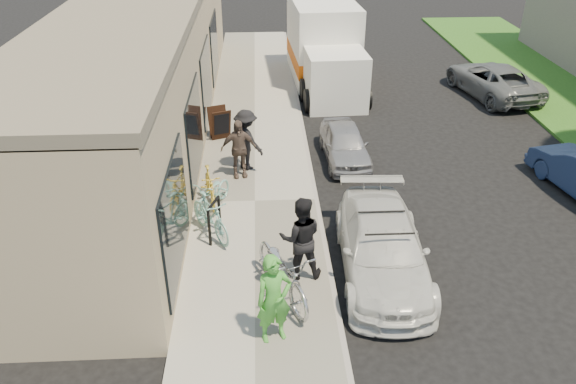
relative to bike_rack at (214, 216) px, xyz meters
name	(u,v)px	position (x,y,z in m)	size (l,w,h in m)	color
ground	(352,278)	(2.88, -1.41, -0.71)	(120.00, 120.00, 0.00)	black
sidewalk	(255,203)	(0.88, 1.59, -0.64)	(3.00, 34.00, 0.15)	#9E9A8E
curb	(316,202)	(2.43, 1.59, -0.65)	(0.12, 34.00, 0.13)	gray
storefront	(148,66)	(-2.36, 6.58, 1.41)	(3.60, 20.00, 4.22)	tan
bike_rack	(214,216)	(0.00, 0.00, 0.00)	(0.25, 0.63, 0.93)	black
sandwich_board	(220,123)	(-0.17, 5.45, -0.07)	(0.76, 0.76, 0.96)	black
sedan_white	(382,247)	(3.51, -1.22, -0.10)	(1.94, 4.31, 1.27)	silver
sedan_silver	(345,144)	(3.48, 4.06, -0.20)	(1.21, 3.02, 1.03)	#9F9EA3
moving_truck	(325,49)	(3.62, 10.90, 0.65)	(2.65, 6.36, 3.07)	white
far_car_gray	(493,80)	(9.74, 9.20, -0.11)	(2.02, 4.38, 1.22)	#5D6162
tandem_bike	(283,271)	(1.43, -2.04, 0.01)	(0.77, 2.20, 1.15)	#B4B4B6
woman_rider	(274,299)	(1.23, -3.18, 0.30)	(0.63, 0.42, 1.74)	green
man_standing	(301,238)	(1.81, -1.41, 0.33)	(0.87, 0.68, 1.78)	black
cruiser_bike_a	(210,216)	(-0.10, 0.11, -0.07)	(0.47, 1.65, 0.99)	#7BB8AE
cruiser_bike_b	(213,194)	(-0.12, 1.30, -0.16)	(0.53, 1.53, 0.80)	#7BB8AE
cruiser_bike_c	(210,187)	(-0.20, 1.51, -0.10)	(0.43, 1.53, 0.92)	gold
bystander_a	(246,140)	(0.67, 3.40, 0.29)	(1.10, 0.63, 1.70)	black
bystander_b	(238,149)	(0.47, 2.94, 0.24)	(0.95, 0.39, 1.62)	brown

